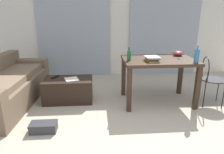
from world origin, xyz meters
name	(u,v)px	position (x,y,z in m)	size (l,w,h in m)	color
ground_plane	(132,106)	(0.00, 1.14, 0.00)	(7.41, 7.41, 0.00)	#B2A893
wall_back	(120,23)	(0.00, 3.09, 1.27)	(5.64, 0.10, 2.53)	silver
curtains	(120,32)	(0.00, 3.00, 1.06)	(3.86, 0.03, 2.13)	#99A3AD
couch	(6,87)	(-2.10, 1.43, 0.30)	(0.94, 2.06, 0.76)	brown
coffee_table	(68,90)	(-1.08, 1.48, 0.20)	(0.84, 0.50, 0.40)	black
craft_table	(159,66)	(0.47, 1.32, 0.65)	(1.19, 0.78, 0.77)	#382619
wire_chair	(209,75)	(1.29, 1.16, 0.51)	(0.42, 0.45, 0.83)	black
bottle_near	(197,56)	(0.96, 1.01, 0.87)	(0.07, 0.07, 0.26)	teal
bottle_far	(129,55)	(-0.05, 1.25, 0.85)	(0.06, 0.06, 0.22)	#195B2D
bowl	(178,53)	(0.89, 1.56, 0.81)	(0.17, 0.17, 0.09)	#9E3833
book_stack	(152,58)	(0.32, 1.20, 0.80)	(0.24, 0.30, 0.07)	gold
scissors	(180,59)	(0.82, 1.30, 0.77)	(0.10, 0.07, 0.00)	#9EA0A5
tv_remote_primary	(55,77)	(-1.31, 1.59, 0.41)	(0.05, 0.18, 0.02)	black
magazine	(72,79)	(-1.00, 1.43, 0.41)	(0.21, 0.23, 0.02)	silver
shoebox	(44,127)	(-1.29, 0.49, 0.06)	(0.35, 0.20, 0.12)	#38383D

